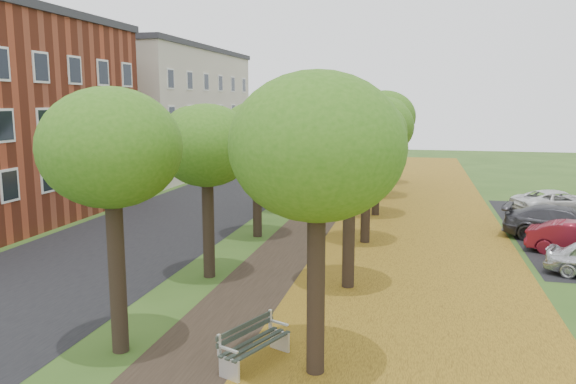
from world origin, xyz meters
The scene contains 10 objects.
ground centered at (0.00, 0.00, 0.00)m, with size 120.00×120.00×0.00m, color #2D4C19.
street_asphalt centered at (-7.50, 15.00, 0.00)m, with size 8.00×70.00×0.01m, color black.
footpath centered at (0.00, 15.00, 0.00)m, with size 3.20×70.00×0.01m, color black.
leaf_verge centered at (5.00, 15.00, 0.01)m, with size 7.50×70.00×0.01m, color #9F761D.
tree_row_west centered at (-2.20, 15.00, 4.68)m, with size 3.53×33.53×6.22m.
tree_row_east centered at (2.60, 15.00, 4.68)m, with size 3.53×33.53×6.22m.
building_cream centered at (-17.00, 33.00, 5.21)m, with size 10.30×20.30×10.40m.
bench centered at (1.14, 0.09, 0.49)m, with size 1.31×2.06×0.94m.
car_grey centered at (11.00, 14.29, 0.73)m, with size 2.05×5.04×1.46m, color #343439.
car_white centered at (12.09, 20.23, 0.66)m, with size 2.19×4.75×1.32m, color silver.
Camera 1 is at (4.65, -11.60, 6.01)m, focal length 35.00 mm.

